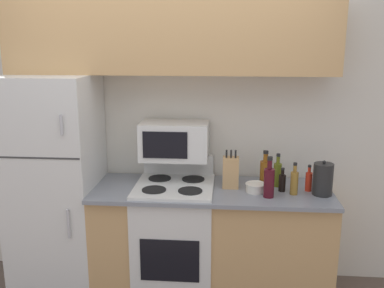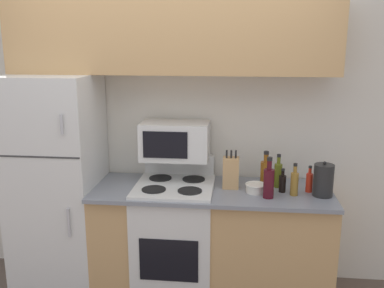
# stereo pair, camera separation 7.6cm
# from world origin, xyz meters

# --- Properties ---
(wall_back) EXTENTS (8.00, 0.05, 2.55)m
(wall_back) POSITION_xyz_m (0.00, 0.66, 1.27)
(wall_back) COLOR silver
(wall_back) RESTS_ON ground_plane
(lower_cabinets) EXTENTS (1.80, 0.66, 0.88)m
(lower_cabinets) POSITION_xyz_m (0.33, 0.31, 0.44)
(lower_cabinets) COLOR tan
(lower_cabinets) RESTS_ON ground_plane
(refrigerator) EXTENTS (0.66, 0.65, 1.73)m
(refrigerator) POSITION_xyz_m (-0.90, 0.31, 0.86)
(refrigerator) COLOR silver
(refrigerator) RESTS_ON ground_plane
(upper_cabinets) EXTENTS (2.46, 0.35, 0.56)m
(upper_cabinets) POSITION_xyz_m (0.00, 0.46, 2.01)
(upper_cabinets) COLOR tan
(upper_cabinets) RESTS_ON refrigerator
(stove) EXTENTS (0.59, 0.64, 1.06)m
(stove) POSITION_xyz_m (0.04, 0.30, 0.47)
(stove) COLOR silver
(stove) RESTS_ON ground_plane
(microwave) EXTENTS (0.53, 0.31, 0.29)m
(microwave) POSITION_xyz_m (0.03, 0.44, 1.22)
(microwave) COLOR silver
(microwave) RESTS_ON stove
(knife_block) EXTENTS (0.12, 0.10, 0.30)m
(knife_block) POSITION_xyz_m (0.47, 0.33, 1.00)
(knife_block) COLOR tan
(knife_block) RESTS_ON lower_cabinets
(bowl) EXTENTS (0.15, 0.15, 0.07)m
(bowl) POSITION_xyz_m (0.66, 0.25, 0.92)
(bowl) COLOR silver
(bowl) RESTS_ON lower_cabinets
(bottle_olive_oil) EXTENTS (0.06, 0.06, 0.26)m
(bottle_olive_oil) POSITION_xyz_m (0.83, 0.39, 0.98)
(bottle_olive_oil) COLOR #5B6619
(bottle_olive_oil) RESTS_ON lower_cabinets
(bottle_hot_sauce) EXTENTS (0.05, 0.05, 0.20)m
(bottle_hot_sauce) POSITION_xyz_m (1.05, 0.31, 0.96)
(bottle_hot_sauce) COLOR red
(bottle_hot_sauce) RESTS_ON lower_cabinets
(bottle_wine_red) EXTENTS (0.08, 0.08, 0.30)m
(bottle_wine_red) POSITION_xyz_m (0.74, 0.15, 1.00)
(bottle_wine_red) COLOR #470F19
(bottle_wine_red) RESTS_ON lower_cabinets
(bottle_whiskey) EXTENTS (0.08, 0.08, 0.28)m
(bottle_whiskey) POSITION_xyz_m (0.73, 0.39, 0.99)
(bottle_whiskey) COLOR brown
(bottle_whiskey) RESTS_ON lower_cabinets
(bottle_soy_sauce) EXTENTS (0.05, 0.05, 0.18)m
(bottle_soy_sauce) POSITION_xyz_m (0.85, 0.28, 0.95)
(bottle_soy_sauce) COLOR black
(bottle_soy_sauce) RESTS_ON lower_cabinets
(bottle_vinegar) EXTENTS (0.06, 0.06, 0.24)m
(bottle_vinegar) POSITION_xyz_m (0.93, 0.22, 0.98)
(bottle_vinegar) COLOR olive
(bottle_vinegar) RESTS_ON lower_cabinets
(kettle) EXTENTS (0.14, 0.14, 0.26)m
(kettle) POSITION_xyz_m (1.13, 0.23, 1.00)
(kettle) COLOR black
(kettle) RESTS_ON lower_cabinets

